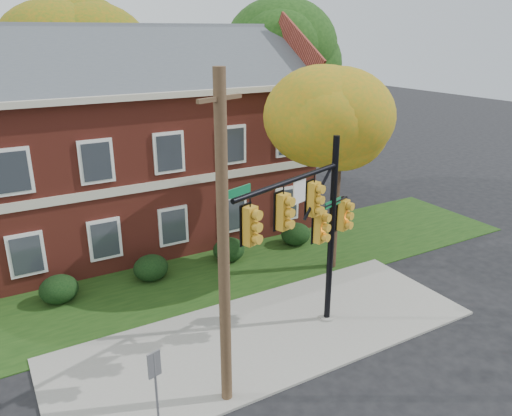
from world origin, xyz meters
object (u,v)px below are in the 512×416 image
utility_pole (223,250)px  tree_right_rear (302,56)px  traffic_signal (312,221)px  hedge_left (59,289)px  apartment_building (106,135)px  sign_post (155,380)px  tree_far_rear (88,42)px  hedge_right (229,250)px  hedge_far_right (296,234)px  hedge_center (151,268)px  tree_near_right (347,109)px

utility_pole → tree_right_rear: bearing=28.4°
traffic_signal → hedge_left: bearing=117.5°
apartment_building → utility_pole: bearing=-92.2°
apartment_building → sign_post: (-2.52, -13.24, -3.35)m
apartment_building → tree_right_rear: (11.31, 0.86, 3.13)m
hedge_left → traffic_signal: 9.82m
tree_far_rear → sign_post: 22.61m
hedge_right → hedge_far_right: same height
tree_right_rear → sign_post: size_ratio=4.40×
hedge_center → hedge_right: bearing=0.0°
apartment_building → hedge_left: (-3.50, -5.25, -4.46)m
hedge_center → traffic_signal: (3.18, -6.30, 3.49)m
hedge_center → tree_right_rear: (11.31, 6.11, 7.60)m
apartment_building → hedge_far_right: 9.82m
hedge_center → tree_near_right: 9.90m
hedge_center → tree_near_right: size_ratio=0.16×
apartment_building → tree_near_right: size_ratio=2.19×
apartment_building → tree_right_rear: 11.77m
traffic_signal → utility_pole: utility_pole is taller
hedge_far_right → hedge_center: bearing=180.0°
tree_far_rear → traffic_signal: 20.07m
tree_near_right → traffic_signal: (-4.05, -3.46, -2.65)m
hedge_center → tree_far_rear: tree_far_rear is taller
hedge_right → utility_pole: 9.52m
hedge_right → tree_near_right: tree_near_right is taller
hedge_right → traffic_signal: (-0.32, -6.30, 3.49)m
utility_pole → sign_post: (-2.02, -0.29, -2.80)m
hedge_center → hedge_right: (3.50, 0.00, 0.00)m
apartment_building → hedge_right: size_ratio=13.43×
hedge_left → apartment_building: bearing=56.3°
apartment_building → hedge_left: bearing=-123.7°
tree_right_rear → traffic_signal: size_ratio=1.64×
hedge_right → utility_pole: utility_pole is taller
hedge_left → hedge_center: bearing=0.0°
hedge_far_right → apartment_building: bearing=143.1°
apartment_building → traffic_signal: size_ratio=2.90×
hedge_left → traffic_signal: bearing=-43.3°
apartment_building → hedge_far_right: (7.00, -5.25, -4.46)m
hedge_right → sign_post: 10.06m
hedge_center → sign_post: 8.45m
hedge_center → tree_near_right: tree_near_right is taller
tree_far_rear → hedge_center: bearing=-95.9°
traffic_signal → sign_post: size_ratio=2.68×
hedge_right → sign_post: size_ratio=0.58×
hedge_left → sign_post: size_ratio=0.58×
hedge_center → tree_right_rear: size_ratio=0.13×
tree_near_right → sign_post: size_ratio=3.55×
hedge_right → tree_far_rear: (-2.16, 13.09, 8.32)m
traffic_signal → utility_pole: size_ratio=0.74×
tree_far_rear → hedge_right: bearing=-80.6°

